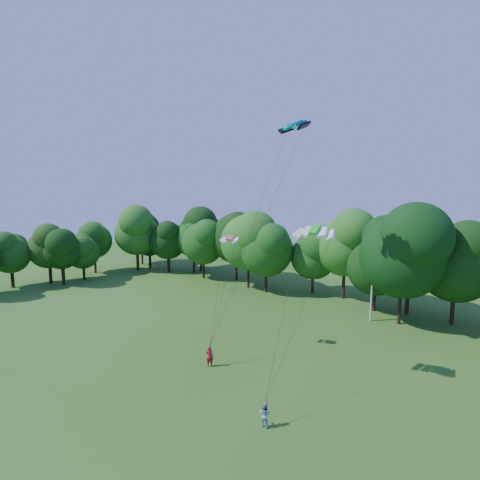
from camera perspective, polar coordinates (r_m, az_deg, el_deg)
The scene contains 10 objects.
ground at distance 26.14m, azimuth -18.49°, elevation -28.02°, with size 160.00×160.00×0.00m, color #2D5717.
utility_pole at distance 45.67m, azimuth 19.49°, elevation -6.18°, with size 1.73×0.52×8.84m.
kite_flyer_left at distance 33.73m, azimuth -4.65°, elevation -17.25°, with size 0.66×0.43×1.80m, color maroon.
kite_flyer_right at distance 26.47m, azimuth 3.80°, elevation -24.95°, with size 0.81×0.63×1.66m, color #8FADC7.
kite_teal at distance 35.80m, azimuth 8.37°, elevation 17.20°, with size 3.46×2.41×0.73m.
kite_green at distance 28.69m, azimuth 11.31°, elevation 1.57°, with size 3.23×1.89×0.70m.
kite_pink at distance 34.40m, azimuth -1.56°, elevation 0.32°, with size 1.87×1.34×0.40m.
tree_back_west at distance 68.75m, azimuth -7.09°, elevation 0.49°, with size 7.28×7.28×10.59m.
tree_back_center at distance 45.03m, azimuth 23.61°, elevation -0.40°, with size 10.23×10.23×14.88m.
tree_flank_west at distance 67.60m, azimuth -27.16°, elevation -0.67°, with size 6.96×6.96×10.12m.
Camera 1 is at (18.37, -10.89, 15.07)m, focal length 28.00 mm.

